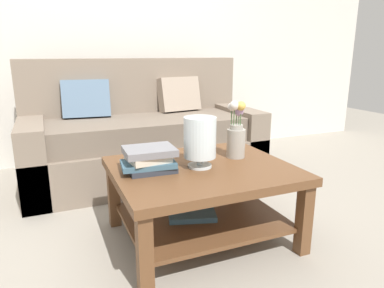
# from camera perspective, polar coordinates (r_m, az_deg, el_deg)

# --- Properties ---
(ground_plane) EXTENTS (10.00, 10.00, 0.00)m
(ground_plane) POSITION_cam_1_polar(r_m,az_deg,el_deg) (2.55, -2.26, -11.24)
(ground_plane) COLOR gray
(back_wall) EXTENTS (6.40, 0.12, 2.70)m
(back_wall) POSITION_cam_1_polar(r_m,az_deg,el_deg) (3.89, -11.55, 17.93)
(back_wall) COLOR beige
(back_wall) RESTS_ON ground
(couch) EXTENTS (2.04, 0.90, 1.06)m
(couch) POSITION_cam_1_polar(r_m,az_deg,el_deg) (3.21, -7.98, 1.06)
(couch) COLOR #7A6B5B
(couch) RESTS_ON ground
(coffee_table) EXTENTS (1.03, 0.87, 0.46)m
(coffee_table) POSITION_cam_1_polar(r_m,az_deg,el_deg) (2.11, 1.56, -6.96)
(coffee_table) COLOR brown
(coffee_table) RESTS_ON ground
(book_stack_main) EXTENTS (0.31, 0.24, 0.14)m
(book_stack_main) POSITION_cam_1_polar(r_m,az_deg,el_deg) (1.98, -6.98, -2.46)
(book_stack_main) COLOR #2D333D
(book_stack_main) RESTS_ON coffee_table
(glass_hurricane_vase) EXTENTS (0.19, 0.19, 0.30)m
(glass_hurricane_vase) POSITION_cam_1_polar(r_m,az_deg,el_deg) (2.01, 1.25, 0.87)
(glass_hurricane_vase) COLOR silver
(glass_hurricane_vase) RESTS_ON coffee_table
(flower_pitcher) EXTENTS (0.12, 0.12, 0.36)m
(flower_pitcher) POSITION_cam_1_polar(r_m,az_deg,el_deg) (2.22, 7.20, 1.61)
(flower_pitcher) COLOR #9E998E
(flower_pitcher) RESTS_ON coffee_table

